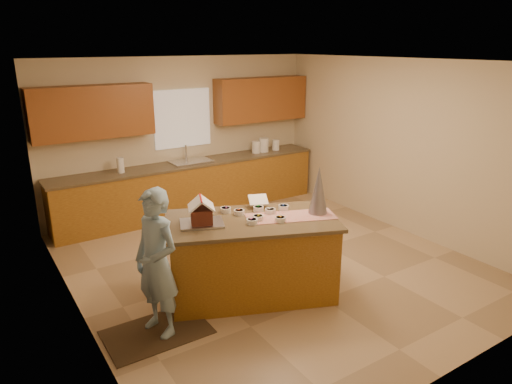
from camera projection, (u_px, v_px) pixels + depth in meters
floor at (270, 263)px, 6.44m from camera, size 5.50×5.50×0.00m
ceiling at (272, 61)px, 5.61m from camera, size 5.50×5.50×0.00m
wall_back at (182, 135)px, 8.22m from camera, size 5.50×5.50×0.00m
wall_front at (461, 241)px, 3.83m from camera, size 5.50×5.50×0.00m
wall_left at (69, 204)px, 4.73m from camera, size 5.50×5.50×0.00m
wall_right at (401, 147)px, 7.32m from camera, size 5.50×5.50×0.00m
stone_accent at (93, 239)px, 4.14m from camera, size 0.00×2.50×2.50m
window_curtain at (182, 119)px, 8.11m from camera, size 1.05×0.03×1.00m
back_counter_base at (192, 189)px, 8.26m from camera, size 4.80×0.60×0.88m
back_counter_top at (191, 163)px, 8.12m from camera, size 4.85×0.63×0.04m
upper_cabinet_left at (92, 112)px, 7.11m from camera, size 1.85×0.35×0.80m
upper_cabinet_right at (261, 99)px, 8.71m from camera, size 1.85×0.35×0.80m
sink at (191, 164)px, 8.13m from camera, size 0.70×0.45×0.12m
faucet at (186, 153)px, 8.22m from camera, size 0.03×0.03×0.28m
island_base at (251, 259)px, 5.53m from camera, size 2.10×1.59×0.92m
island_top at (251, 221)px, 5.38m from camera, size 2.21×1.70×0.04m
table_runner at (291, 216)px, 5.46m from camera, size 1.11×0.75×0.01m
baking_tray at (202, 223)px, 5.22m from camera, size 0.58×0.51×0.03m
cookbook at (258, 200)px, 5.75m from camera, size 0.28×0.25×0.10m
tinsel_tree at (319, 190)px, 5.48m from camera, size 0.30×0.30×0.58m
rug at (157, 332)px, 4.90m from camera, size 1.06×0.69×0.01m
boy at (157, 263)px, 4.68m from camera, size 0.53×0.66×1.57m
canister_a at (256, 147)px, 8.79m from camera, size 0.16×0.16×0.22m
canister_b at (264, 145)px, 8.87m from camera, size 0.18×0.18×0.26m
canister_c at (276, 145)px, 9.03m from camera, size 0.14×0.14×0.20m
paper_towel at (120, 165)px, 7.44m from camera, size 0.11×0.11×0.24m
gingerbread_house at (201, 213)px, 5.18m from camera, size 0.38×0.38×0.30m
candy_bowls at (258, 213)px, 5.48m from camera, size 0.76×0.74×0.06m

